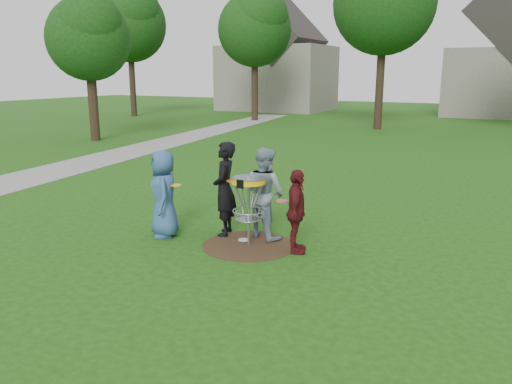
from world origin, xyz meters
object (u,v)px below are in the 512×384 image
at_px(player_black, 225,189).
at_px(player_maroon, 296,212).
at_px(player_grey, 265,193).
at_px(player_blue, 164,194).
at_px(disc_golf_basket, 249,194).

distance_m(player_black, player_maroon, 1.74).
height_order(player_black, player_maroon, player_black).
height_order(player_black, player_grey, player_black).
xyz_separation_m(player_blue, player_grey, (1.82, 0.89, 0.04)).
bearing_deg(player_black, player_blue, -79.72).
xyz_separation_m(player_blue, player_maroon, (2.75, 0.34, -0.10)).
relative_size(player_black, disc_golf_basket, 1.39).
distance_m(player_black, disc_golf_basket, 0.85).
xyz_separation_m(player_blue, disc_golf_basket, (1.80, 0.26, 0.14)).
height_order(player_blue, player_maroon, player_blue).
xyz_separation_m(player_grey, disc_golf_basket, (-0.02, -0.63, 0.10)).
relative_size(player_black, player_grey, 1.05).
relative_size(player_blue, player_maroon, 1.13).
relative_size(player_blue, player_grey, 0.96).
height_order(player_blue, player_grey, player_grey).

